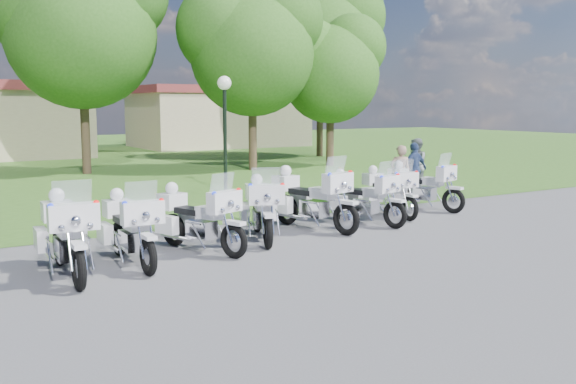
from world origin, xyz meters
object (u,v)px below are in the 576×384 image
motorcycle_7 (421,185)px  bystander_a (400,174)px  motorcycle_4 (310,198)px  motorcycle_5 (363,197)px  bystander_b (416,165)px  motorcycle_0 (66,234)px  motorcycle_2 (197,217)px  bystander_c (414,170)px  motorcycle_6 (388,191)px  motorcycle_1 (130,228)px  motorcycle_3 (261,208)px  lamp_post (225,104)px

motorcycle_7 → bystander_a: 1.29m
motorcycle_4 → motorcycle_5: 1.48m
motorcycle_7 → bystander_b: 3.81m
motorcycle_0 → motorcycle_2: 2.65m
motorcycle_2 → motorcycle_0: bearing=-7.8°
motorcycle_0 → bystander_c: size_ratio=1.50×
motorcycle_4 → bystander_a: motorcycle_4 is taller
motorcycle_7 → bystander_c: 2.54m
motorcycle_2 → motorcycle_5: size_ratio=1.00×
motorcycle_2 → motorcycle_5: bearing=169.3°
motorcycle_2 → motorcycle_6: 6.00m
motorcycle_2 → bystander_c: 9.52m
motorcycle_2 → bystander_a: bystander_a is taller
motorcycle_1 → motorcycle_6: size_ratio=1.04×
motorcycle_6 → motorcycle_7: motorcycle_7 is taller
motorcycle_3 → bystander_b: size_ratio=1.30×
motorcycle_2 → lamp_post: bearing=-138.9°
motorcycle_1 → motorcycle_7: size_ratio=1.02×
motorcycle_4 → motorcycle_5: size_ratio=1.11×
motorcycle_1 → motorcycle_0: bearing=10.9°
lamp_post → bystander_c: size_ratio=2.23×
motorcycle_1 → motorcycle_2: size_ratio=1.03×
motorcycle_3 → lamp_post: (2.40, 6.65, 2.19)m
motorcycle_2 → motorcycle_3: bearing=173.3°
bystander_c → motorcycle_2: bearing=17.6°
bystander_b → motorcycle_2: bearing=-21.4°
motorcycle_2 → motorcycle_3: (1.63, 0.35, 0.01)m
motorcycle_3 → motorcycle_7: (5.65, 1.15, -0.01)m
motorcycle_4 → bystander_b: 7.56m
motorcycle_1 → motorcycle_2: motorcycle_2 is taller
motorcycle_1 → motorcycle_2: (1.44, 0.30, 0.01)m
motorcycle_0 → motorcycle_7: 10.09m
bystander_b → bystander_c: (-0.90, -0.90, -0.03)m
motorcycle_0 → bystander_a: motorcycle_0 is taller
motorcycle_6 → bystander_b: bearing=-135.7°
motorcycle_4 → motorcycle_5: (1.47, -0.07, -0.08)m
motorcycle_1 → motorcycle_7: 8.91m
motorcycle_1 → bystander_c: bearing=-159.5°
motorcycle_5 → lamp_post: 6.73m
motorcycle_2 → motorcycle_1: bearing=-7.3°
motorcycle_0 → bystander_a: (10.21, 3.26, 0.13)m
motorcycle_2 → motorcycle_6: size_ratio=1.01×
motorcycle_2 → bystander_b: bystander_b is taller
bystander_b → bystander_c: bearing=-0.4°
motorcycle_5 → motorcycle_7: (2.67, 0.83, 0.01)m
motorcycle_7 → motorcycle_1: bearing=-4.6°
motorcycle_2 → lamp_post: size_ratio=0.61×
motorcycle_2 → motorcycle_6: bearing=172.9°
motorcycle_0 → motorcycle_6: size_ratio=1.12×
bystander_a → motorcycle_3: bearing=51.9°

